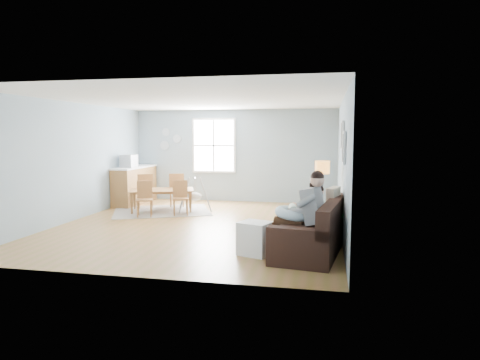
% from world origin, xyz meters
% --- Properties ---
extents(room, '(8.40, 9.40, 3.90)m').
position_xyz_m(room, '(0.00, 0.00, 2.42)').
color(room, olive).
extents(window, '(1.32, 0.08, 1.62)m').
position_xyz_m(window, '(-0.60, 3.46, 1.65)').
color(window, white).
rests_on(window, room).
extents(pictures, '(0.05, 1.34, 0.74)m').
position_xyz_m(pictures, '(2.97, -1.05, 1.85)').
color(pictures, white).
rests_on(pictures, room).
extents(wall_plates, '(0.67, 0.02, 0.66)m').
position_xyz_m(wall_plates, '(-2.00, 3.47, 1.83)').
color(wall_plates, '#9BABBA').
rests_on(wall_plates, room).
extents(sofa, '(1.24, 2.29, 0.88)m').
position_xyz_m(sofa, '(2.51, -1.67, 0.31)').
color(sofa, black).
rests_on(sofa, room).
extents(green_throw, '(1.08, 0.91, 0.04)m').
position_xyz_m(green_throw, '(2.54, -0.94, 0.56)').
color(green_throw, '#145B1A').
rests_on(green_throw, sofa).
extents(beige_pillow, '(0.27, 0.52, 0.50)m').
position_xyz_m(beige_pillow, '(2.82, -1.14, 0.79)').
color(beige_pillow, tan).
rests_on(beige_pillow, sofa).
extents(father, '(1.03, 0.59, 1.40)m').
position_xyz_m(father, '(2.33, -1.96, 0.75)').
color(father, gray).
rests_on(father, sofa).
extents(nursing_pillow, '(0.64, 0.62, 0.24)m').
position_xyz_m(nursing_pillow, '(2.17, -1.94, 0.69)').
color(nursing_pillow, silver).
rests_on(nursing_pillow, father).
extents(infant, '(0.18, 0.40, 0.15)m').
position_xyz_m(infant, '(2.17, -1.90, 0.77)').
color(infant, white).
rests_on(infant, nursing_pillow).
extents(toddler, '(0.58, 0.30, 0.89)m').
position_xyz_m(toddler, '(2.46, -1.45, 0.75)').
color(toddler, white).
rests_on(toddler, sofa).
extents(floor_lamp, '(0.29, 0.29, 1.44)m').
position_xyz_m(floor_lamp, '(2.61, -0.06, 1.19)').
color(floor_lamp, black).
rests_on(floor_lamp, room).
extents(storage_cube, '(0.61, 0.57, 0.54)m').
position_xyz_m(storage_cube, '(1.56, -2.04, 0.27)').
color(storage_cube, white).
rests_on(storage_cube, room).
extents(rug, '(2.92, 2.62, 0.01)m').
position_xyz_m(rug, '(-1.46, 1.44, 0.01)').
color(rug, gray).
rests_on(rug, room).
extents(dining_table, '(1.82, 1.39, 0.57)m').
position_xyz_m(dining_table, '(-1.46, 1.44, 0.28)').
color(dining_table, '#935C30').
rests_on(dining_table, rug).
extents(chair_sw, '(0.50, 0.50, 0.85)m').
position_xyz_m(chair_sw, '(-1.61, 0.72, 0.48)').
color(chair_sw, brown).
rests_on(chair_sw, rug).
extents(chair_se, '(0.50, 0.50, 0.85)m').
position_xyz_m(chair_se, '(-0.82, 1.07, 0.48)').
color(chair_se, brown).
rests_on(chair_se, rug).
extents(chair_nw, '(0.57, 0.57, 0.93)m').
position_xyz_m(chair_nw, '(-2.08, 1.81, 0.53)').
color(chair_nw, brown).
rests_on(chair_nw, rug).
extents(chair_ne, '(0.53, 0.53, 0.93)m').
position_xyz_m(chair_ne, '(-1.30, 2.15, 0.53)').
color(chair_ne, brown).
rests_on(chair_ne, rug).
extents(counter, '(0.60, 1.92, 1.07)m').
position_xyz_m(counter, '(-2.70, 2.50, 0.54)').
color(counter, '#935C30').
rests_on(counter, room).
extents(monitor, '(0.41, 0.39, 0.35)m').
position_xyz_m(monitor, '(-2.69, 2.14, 1.24)').
color(monitor, '#A7A7AC').
rests_on(monitor, counter).
extents(baby_swing, '(1.06, 1.07, 0.86)m').
position_xyz_m(baby_swing, '(-0.65, 1.72, 0.38)').
color(baby_swing, '#A7A7AC').
rests_on(baby_swing, room).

